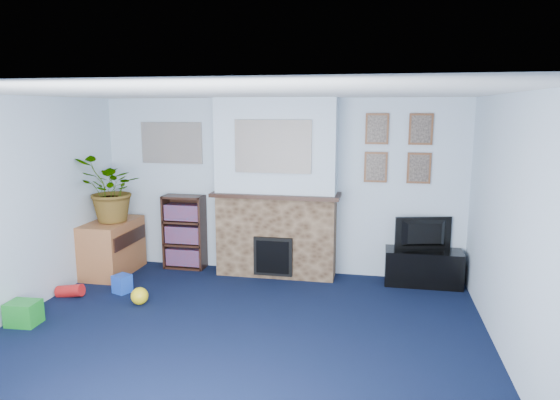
% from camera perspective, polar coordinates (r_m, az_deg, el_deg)
% --- Properties ---
extents(floor, '(5.00, 4.50, 0.01)m').
position_cam_1_polar(floor, '(5.13, -5.21, -15.73)').
color(floor, black).
rests_on(floor, ground).
extents(ceiling, '(5.00, 4.50, 0.01)m').
position_cam_1_polar(ceiling, '(4.61, -5.71, 12.12)').
color(ceiling, white).
rests_on(ceiling, wall_back).
extents(wall_back, '(5.00, 0.04, 2.40)m').
position_cam_1_polar(wall_back, '(6.88, -0.10, 1.55)').
color(wall_back, silver).
rests_on(wall_back, ground).
extents(wall_front, '(5.00, 0.04, 2.40)m').
position_cam_1_polar(wall_front, '(2.75, -19.27, -12.81)').
color(wall_front, silver).
rests_on(wall_front, ground).
extents(wall_left, '(0.04, 4.50, 2.40)m').
position_cam_1_polar(wall_left, '(5.94, -29.24, -1.20)').
color(wall_left, silver).
rests_on(wall_left, ground).
extents(wall_right, '(0.04, 4.50, 2.40)m').
position_cam_1_polar(wall_right, '(4.69, 25.36, -3.66)').
color(wall_right, silver).
rests_on(wall_right, ground).
extents(chimney_breast, '(1.72, 0.50, 2.40)m').
position_cam_1_polar(chimney_breast, '(6.68, -0.44, 1.15)').
color(chimney_breast, brown).
rests_on(chimney_breast, ground).
extents(collage_main, '(1.00, 0.03, 0.68)m').
position_cam_1_polar(collage_main, '(6.41, -0.83, 6.12)').
color(collage_main, gray).
rests_on(collage_main, chimney_breast).
extents(collage_left, '(0.90, 0.03, 0.58)m').
position_cam_1_polar(collage_left, '(7.26, -12.28, 6.39)').
color(collage_left, gray).
rests_on(collage_left, wall_back).
extents(portrait_tl, '(0.30, 0.03, 0.40)m').
position_cam_1_polar(portrait_tl, '(6.65, 11.03, 7.99)').
color(portrait_tl, brown).
rests_on(portrait_tl, wall_back).
extents(portrait_tr, '(0.30, 0.03, 0.40)m').
position_cam_1_polar(portrait_tr, '(6.67, 15.80, 7.80)').
color(portrait_tr, brown).
rests_on(portrait_tr, wall_back).
extents(portrait_bl, '(0.30, 0.03, 0.40)m').
position_cam_1_polar(portrait_bl, '(6.69, 10.88, 3.71)').
color(portrait_bl, brown).
rests_on(portrait_bl, wall_back).
extents(portrait_br, '(0.30, 0.03, 0.40)m').
position_cam_1_polar(portrait_br, '(6.71, 15.59, 3.53)').
color(portrait_br, brown).
rests_on(portrait_br, wall_back).
extents(tv_stand, '(0.97, 0.41, 0.46)m').
position_cam_1_polar(tv_stand, '(6.79, 16.04, -7.45)').
color(tv_stand, black).
rests_on(tv_stand, ground).
extents(television, '(0.73, 0.26, 0.42)m').
position_cam_1_polar(television, '(6.69, 16.21, -3.76)').
color(television, black).
rests_on(television, tv_stand).
extents(bookshelf, '(0.58, 0.28, 1.05)m').
position_cam_1_polar(bookshelf, '(7.27, -10.83, -3.78)').
color(bookshelf, black).
rests_on(bookshelf, ground).
extents(sideboard, '(0.53, 0.95, 0.74)m').
position_cam_1_polar(sideboard, '(7.31, -18.59, -5.28)').
color(sideboard, '#A35E34').
rests_on(sideboard, ground).
extents(potted_plant, '(0.76, 0.86, 0.90)m').
position_cam_1_polar(potted_plant, '(7.07, -18.82, 1.14)').
color(potted_plant, '#26661E').
rests_on(potted_plant, sideboard).
extents(mantel_clock, '(0.10, 0.06, 0.13)m').
position_cam_1_polar(mantel_clock, '(6.65, -1.36, 1.43)').
color(mantel_clock, gold).
rests_on(mantel_clock, chimney_breast).
extents(mantel_candle, '(0.04, 0.04, 0.14)m').
position_cam_1_polar(mantel_candle, '(6.57, 2.60, 1.39)').
color(mantel_candle, '#B2BFC6').
rests_on(mantel_candle, chimney_breast).
extents(mantel_teddy, '(0.12, 0.12, 0.12)m').
position_cam_1_polar(mantel_teddy, '(6.75, -4.62, 1.48)').
color(mantel_teddy, gray).
rests_on(mantel_teddy, chimney_breast).
extents(mantel_can, '(0.05, 0.05, 0.11)m').
position_cam_1_polar(mantel_can, '(6.53, 5.60, 1.12)').
color(mantel_can, blue).
rests_on(mantel_can, chimney_breast).
extents(green_crate, '(0.33, 0.27, 0.25)m').
position_cam_1_polar(green_crate, '(6.05, -27.26, -11.30)').
color(green_crate, '#198C26').
rests_on(green_crate, ground).
extents(toy_ball, '(0.20, 0.20, 0.20)m').
position_cam_1_polar(toy_ball, '(6.16, -15.75, -10.61)').
color(toy_ball, yellow).
rests_on(toy_ball, ground).
extents(toy_block, '(0.24, 0.24, 0.23)m').
position_cam_1_polar(toy_block, '(6.59, -17.59, -9.13)').
color(toy_block, blue).
rests_on(toy_block, ground).
extents(toy_tube, '(0.34, 0.15, 0.20)m').
position_cam_1_polar(toy_tube, '(6.68, -22.86, -9.56)').
color(toy_tube, red).
rests_on(toy_tube, ground).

